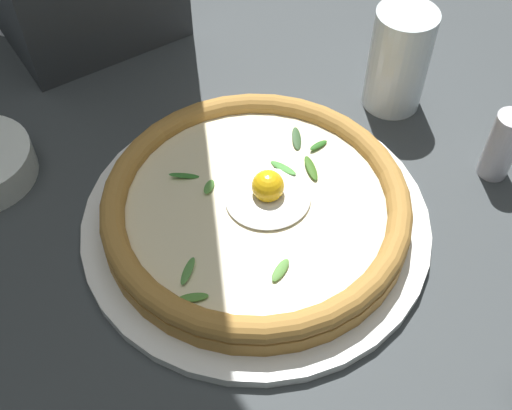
{
  "coord_description": "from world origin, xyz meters",
  "views": [
    {
      "loc": [
        0.08,
        0.42,
        0.52
      ],
      "look_at": [
        -0.02,
        0.04,
        0.03
      ],
      "focal_mm": 45.55,
      "sensor_mm": 36.0,
      "label": 1
    }
  ],
  "objects_px": {
    "pepper_shaker": "(502,146)",
    "pizza": "(256,206)",
    "table_knife": "(62,43)",
    "drinking_glass": "(397,66)"
  },
  "relations": [
    {
      "from": "pizza",
      "to": "pepper_shaker",
      "type": "distance_m",
      "value": 0.26
    },
    {
      "from": "table_knife",
      "to": "drinking_glass",
      "type": "relative_size",
      "value": 1.71
    },
    {
      "from": "table_knife",
      "to": "drinking_glass",
      "type": "bearing_deg",
      "value": 150.97
    },
    {
      "from": "pizza",
      "to": "drinking_glass",
      "type": "relative_size",
      "value": 2.47
    },
    {
      "from": "pepper_shaker",
      "to": "pizza",
      "type": "bearing_deg",
      "value": 1.57
    },
    {
      "from": "pizza",
      "to": "table_knife",
      "type": "height_order",
      "value": "pizza"
    },
    {
      "from": "table_knife",
      "to": "drinking_glass",
      "type": "distance_m",
      "value": 0.42
    },
    {
      "from": "table_knife",
      "to": "pepper_shaker",
      "type": "xyz_separation_m",
      "value": [
        -0.43,
        0.34,
        0.04
      ]
    },
    {
      "from": "pizza",
      "to": "pepper_shaker",
      "type": "relative_size",
      "value": 3.75
    },
    {
      "from": "pizza",
      "to": "pepper_shaker",
      "type": "height_order",
      "value": "pepper_shaker"
    }
  ]
}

